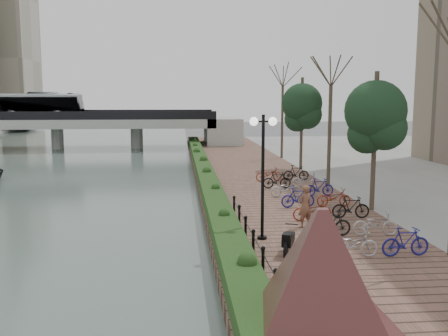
{
  "coord_description": "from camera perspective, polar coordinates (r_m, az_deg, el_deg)",
  "views": [
    {
      "loc": [
        -1.12,
        -13.54,
        5.75
      ],
      "look_at": [
        1.31,
        13.23,
        2.0
      ],
      "focal_mm": 40.0,
      "sensor_mm": 36.0,
      "label": 1
    }
  ],
  "objects": [
    {
      "name": "motorcycle",
      "position": [
        17.35,
        7.4,
        -8.17
      ],
      "size": [
        0.95,
        1.51,
        0.9
      ],
      "primitive_type": null,
      "rotation": [
        0.0,
        0.0,
        -0.37
      ],
      "color": "black",
      "rests_on": "promenade"
    },
    {
      "name": "street_trees",
      "position": [
        27.84,
        13.97,
        3.46
      ],
      "size": [
        3.2,
        37.12,
        6.8
      ],
      "color": "#3C3223",
      "rests_on": "promenade"
    },
    {
      "name": "pedestrian",
      "position": [
        20.76,
        9.24,
        -4.33
      ],
      "size": [
        0.74,
        0.61,
        1.75
      ],
      "primitive_type": "imported",
      "rotation": [
        0.0,
        0.0,
        3.5
      ],
      "color": "brown",
      "rests_on": "promenade"
    },
    {
      "name": "bicycle_parking",
      "position": [
        24.82,
        10.37,
        -3.29
      ],
      "size": [
        2.4,
        17.32,
        1.0
      ],
      "color": "#AFAFB4",
      "rests_on": "promenade"
    },
    {
      "name": "promenade",
      "position": [
        31.94,
        4.12,
        -2.0
      ],
      "size": [
        8.0,
        75.0,
        0.5
      ],
      "primitive_type": "cube",
      "color": "brown",
      "rests_on": "ground"
    },
    {
      "name": "granite_monument",
      "position": [
        11.14,
        11.03,
        -11.91
      ],
      "size": [
        5.58,
        5.58,
        2.95
      ],
      "color": "#421D1C",
      "rests_on": "promenade"
    },
    {
      "name": "lamppost",
      "position": [
        18.41,
        4.48,
        2.11
      ],
      "size": [
        1.02,
        0.32,
        4.67
      ],
      "color": "black",
      "rests_on": "promenade"
    },
    {
      "name": "hedge",
      "position": [
        33.95,
        -2.23,
        -0.45
      ],
      "size": [
        1.1,
        56.0,
        0.6
      ],
      "primitive_type": "cube",
      "color": "#163E16",
      "rests_on": "promenade"
    },
    {
      "name": "ground",
      "position": [
        14.75,
        -0.45,
        -14.99
      ],
      "size": [
        220.0,
        220.0,
        0.0
      ],
      "primitive_type": "plane",
      "color": "#59595B",
      "rests_on": "ground"
    },
    {
      "name": "chain_fence",
      "position": [
        16.49,
        3.89,
        -9.36
      ],
      "size": [
        0.1,
        14.1,
        0.7
      ],
      "color": "black",
      "rests_on": "promenade"
    },
    {
      "name": "bridge",
      "position": [
        60.33,
        -19.05,
        5.25
      ],
      "size": [
        36.0,
        10.77,
        6.5
      ],
      "color": "#989994",
      "rests_on": "ground"
    }
  ]
}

